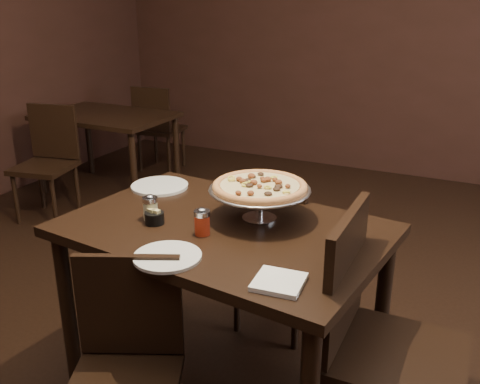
% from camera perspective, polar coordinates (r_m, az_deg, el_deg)
% --- Properties ---
extents(room, '(6.04, 7.04, 2.84)m').
position_cam_1_polar(room, '(1.91, 1.83, 12.49)').
color(room, black).
rests_on(room, ground).
extents(dining_table, '(1.36, 0.99, 0.79)m').
position_cam_1_polar(dining_table, '(2.20, -1.75, -6.07)').
color(dining_table, black).
rests_on(dining_table, ground).
extents(background_table, '(1.12, 0.74, 0.70)m').
position_cam_1_polar(background_table, '(4.81, -14.06, 7.02)').
color(background_table, black).
rests_on(background_table, ground).
extents(pizza_stand, '(0.42, 0.42, 0.17)m').
position_cam_1_polar(pizza_stand, '(2.16, 2.12, 0.54)').
color(pizza_stand, silver).
rests_on(pizza_stand, dining_table).
extents(parmesan_shaker, '(0.06, 0.06, 0.11)m').
position_cam_1_polar(parmesan_shaker, '(2.22, -9.54, -1.68)').
color(parmesan_shaker, beige).
rests_on(parmesan_shaker, dining_table).
extents(pepper_flake_shaker, '(0.06, 0.06, 0.11)m').
position_cam_1_polar(pepper_flake_shaker, '(2.06, -4.06, -3.20)').
color(pepper_flake_shaker, maroon).
rests_on(pepper_flake_shaker, dining_table).
extents(packet_caddy, '(0.08, 0.08, 0.06)m').
position_cam_1_polar(packet_caddy, '(2.19, -9.12, -2.69)').
color(packet_caddy, black).
rests_on(packet_caddy, dining_table).
extents(napkin_stack, '(0.17, 0.17, 0.02)m').
position_cam_1_polar(napkin_stack, '(1.74, 4.18, -9.55)').
color(napkin_stack, white).
rests_on(napkin_stack, dining_table).
extents(plate_left, '(0.27, 0.27, 0.01)m').
position_cam_1_polar(plate_left, '(2.60, -8.57, 0.63)').
color(plate_left, white).
rests_on(plate_left, dining_table).
extents(plate_near, '(0.24, 0.24, 0.01)m').
position_cam_1_polar(plate_near, '(1.91, -7.75, -6.85)').
color(plate_near, white).
rests_on(plate_near, dining_table).
extents(serving_spatula, '(0.14, 0.14, 0.02)m').
position_cam_1_polar(serving_spatula, '(2.02, 3.53, -1.08)').
color(serving_spatula, silver).
rests_on(serving_spatula, pizza_stand).
extents(chair_far, '(0.41, 0.41, 0.86)m').
position_cam_1_polar(chair_far, '(2.68, 3.69, -6.12)').
color(chair_far, black).
rests_on(chair_far, ground).
extents(chair_near, '(0.50, 0.50, 0.81)m').
position_cam_1_polar(chair_near, '(2.01, -12.04, -17.44)').
color(chair_near, black).
rests_on(chair_near, ground).
extents(chair_side, '(0.46, 0.46, 0.98)m').
position_cam_1_polar(chair_side, '(2.01, 14.43, -14.61)').
color(chair_side, black).
rests_on(chair_side, ground).
extents(bg_chair_far, '(0.43, 0.43, 0.85)m').
position_cam_1_polar(bg_chair_far, '(5.32, -8.80, 7.04)').
color(bg_chair_far, black).
rests_on(bg_chair_far, ground).
extents(bg_chair_near, '(0.48, 0.48, 0.87)m').
position_cam_1_polar(bg_chair_near, '(4.41, -19.79, 3.47)').
color(bg_chair_near, black).
rests_on(bg_chair_near, ground).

